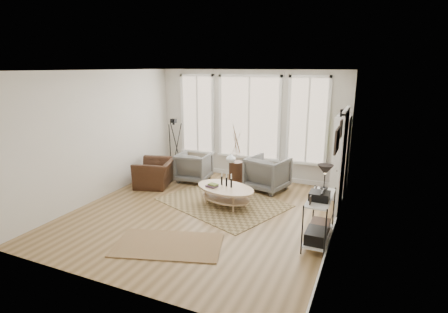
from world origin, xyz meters
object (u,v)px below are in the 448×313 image
at_px(accent_chair, 155,173).
at_px(low_shelf, 319,214).
at_px(armchair_left, 194,167).
at_px(armchair_right, 268,173).
at_px(coffee_table, 225,191).
at_px(bookcase, 340,156).
at_px(side_table, 236,155).

bearing_deg(accent_chair, low_shelf, 55.46).
bearing_deg(low_shelf, accent_chair, 162.36).
xyz_separation_m(low_shelf, armchair_left, (-3.59, 2.11, -0.13)).
height_order(armchair_left, armchair_right, armchair_right).
height_order(coffee_table, armchair_right, armchair_right).
xyz_separation_m(bookcase, armchair_left, (-3.64, -0.41, -0.57)).
height_order(low_shelf, armchair_right, low_shelf).
distance_m(coffee_table, armchair_left, 1.94).
distance_m(low_shelf, armchair_right, 2.74).
distance_m(armchair_right, accent_chair, 2.85).
relative_size(side_table, accent_chair, 1.51).
relative_size(armchair_left, armchair_right, 0.92).
height_order(armchair_left, side_table, side_table).
relative_size(low_shelf, accent_chair, 1.27).
bearing_deg(low_shelf, coffee_table, 158.67).
xyz_separation_m(low_shelf, armchair_right, (-1.59, 2.23, -0.10)).
distance_m(armchair_right, side_table, 1.02).
bearing_deg(bookcase, accent_chair, -165.22).
height_order(coffee_table, side_table, side_table).
height_order(coffee_table, accent_chair, accent_chair).
distance_m(armchair_left, accent_chair, 1.03).
bearing_deg(armchair_right, bookcase, -155.04).
distance_m(low_shelf, armchair_left, 4.16).
distance_m(bookcase, accent_chair, 4.55).
bearing_deg(coffee_table, bookcase, 37.75).
bearing_deg(coffee_table, armchair_right, 69.02).
bearing_deg(coffee_table, low_shelf, -21.33).
relative_size(low_shelf, armchair_right, 1.43).
height_order(bookcase, armchair_right, bookcase).
bearing_deg(armchair_left, side_table, -166.96).
height_order(low_shelf, accent_chair, low_shelf).
bearing_deg(low_shelf, armchair_right, 125.52).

